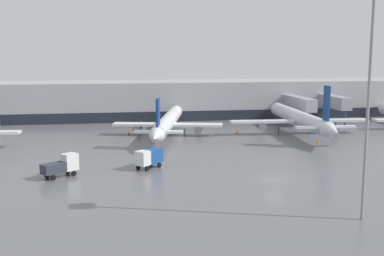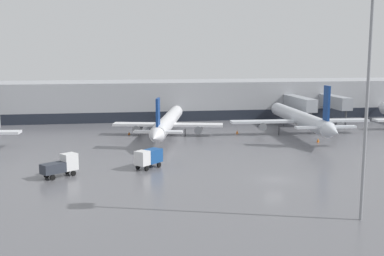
% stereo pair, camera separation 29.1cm
% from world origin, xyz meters
% --- Properties ---
extents(ground_plane, '(320.00, 320.00, 0.00)m').
position_xyz_m(ground_plane, '(0.00, 0.00, 0.00)').
color(ground_plane, slate).
extents(terminal_building, '(160.00, 30.21, 9.00)m').
position_xyz_m(terminal_building, '(0.22, 61.87, 4.50)').
color(terminal_building, '#9EA0A5').
rests_on(terminal_building, ground_plane).
extents(parked_jet_0, '(21.42, 38.15, 8.55)m').
position_xyz_m(parked_jet_0, '(-9.61, 35.13, 2.62)').
color(parked_jet_0, white).
rests_on(parked_jet_0, ground_plane).
extents(parked_jet_2, '(27.71, 38.15, 10.47)m').
position_xyz_m(parked_jet_2, '(16.27, 32.36, 3.14)').
color(parked_jet_2, silver).
rests_on(parked_jet_2, ground_plane).
extents(service_truck_0, '(4.82, 4.17, 2.88)m').
position_xyz_m(service_truck_0, '(-26.78, 5.85, 1.52)').
color(service_truck_0, '#2D333D').
rests_on(service_truck_0, ground_plane).
extents(service_truck_1, '(4.17, 4.16, 2.66)m').
position_xyz_m(service_truck_1, '(-15.27, 8.63, 1.61)').
color(service_truck_1, '#19478C').
rests_on(service_truck_1, ground_plane).
extents(traffic_cone_1, '(0.46, 0.46, 0.72)m').
position_xyz_m(traffic_cone_1, '(4.25, 35.04, 0.36)').
color(traffic_cone_1, orange).
rests_on(traffic_cone_1, ground_plane).
extents(traffic_cone_3, '(0.51, 0.51, 0.58)m').
position_xyz_m(traffic_cone_3, '(-17.06, 37.36, 0.29)').
color(traffic_cone_3, orange).
rests_on(traffic_cone_3, ground_plane).
extents(traffic_cone_4, '(0.45, 0.45, 0.76)m').
position_xyz_m(traffic_cone_4, '(16.23, 23.48, 0.38)').
color(traffic_cone_4, orange).
rests_on(traffic_cone_4, ground_plane).
extents(apron_light_mast_1, '(1.80, 1.80, 22.25)m').
position_xyz_m(apron_light_mast_1, '(3.33, -15.64, 17.10)').
color(apron_light_mast_1, gray).
rests_on(apron_light_mast_1, ground_plane).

